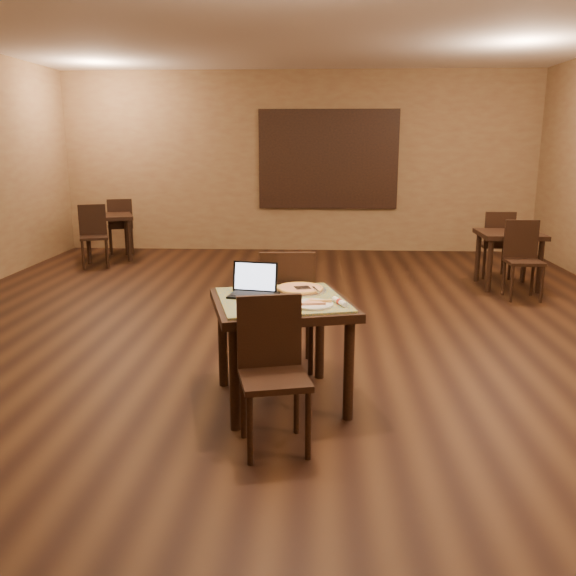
# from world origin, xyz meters

# --- Properties ---
(ground) EXTENTS (10.00, 10.00, 0.00)m
(ground) POSITION_xyz_m (0.00, 0.00, 0.00)
(ground) COLOR black
(ground) RESTS_ON ground
(wall_back) EXTENTS (8.00, 0.02, 3.00)m
(wall_back) POSITION_xyz_m (0.00, 5.00, 1.50)
(wall_back) COLOR olive
(wall_back) RESTS_ON ground
(mural) EXTENTS (2.34, 0.05, 1.64)m
(mural) POSITION_xyz_m (0.50, 4.96, 1.55)
(mural) COLOR #276490
(mural) RESTS_ON wall_back
(tiled_table) EXTENTS (1.12, 1.12, 0.76)m
(tiled_table) POSITION_xyz_m (0.11, -1.43, 0.66)
(tiled_table) COLOR black
(tiled_table) RESTS_ON ground
(chair_main_near) EXTENTS (0.48, 0.48, 0.92)m
(chair_main_near) POSITION_xyz_m (0.09, -2.05, 0.52)
(chair_main_near) COLOR black
(chair_main_near) RESTS_ON ground
(chair_main_far) EXTENTS (0.47, 0.47, 1.00)m
(chair_main_far) POSITION_xyz_m (0.11, -0.82, 0.57)
(chair_main_far) COLOR black
(chair_main_far) RESTS_ON ground
(laptop) EXTENTS (0.37, 0.31, 0.22)m
(laptop) POSITION_xyz_m (-0.09, -1.33, 0.82)
(laptop) COLOR black
(laptop) RESTS_ON tiled_table
(plate) EXTENTS (0.27, 0.27, 0.02)m
(plate) POSITION_xyz_m (0.33, -1.61, 0.77)
(plate) COLOR white
(plate) RESTS_ON tiled_table
(pizza_slice) EXTENTS (0.21, 0.21, 0.02)m
(pizza_slice) POSITION_xyz_m (0.33, -1.61, 0.79)
(pizza_slice) COLOR beige
(pizza_slice) RESTS_ON plate
(pizza_pan) EXTENTS (0.39, 0.39, 0.01)m
(pizza_pan) POSITION_xyz_m (0.23, -1.19, 0.77)
(pizza_pan) COLOR silver
(pizza_pan) RESTS_ON tiled_table
(pizza_whole) EXTENTS (0.34, 0.34, 0.02)m
(pizza_whole) POSITION_xyz_m (0.23, -1.19, 0.78)
(pizza_whole) COLOR beige
(pizza_whole) RESTS_ON pizza_pan
(spatula) EXTENTS (0.18, 0.28, 0.01)m
(spatula) POSITION_xyz_m (0.25, -1.21, 0.79)
(spatula) COLOR silver
(spatula) RESTS_ON pizza_whole
(napkin_roll) EXTENTS (0.10, 0.17, 0.04)m
(napkin_roll) POSITION_xyz_m (0.51, -1.57, 0.78)
(napkin_roll) COLOR white
(napkin_roll) RESTS_ON tiled_table
(other_table_a) EXTENTS (0.77, 0.77, 0.71)m
(other_table_a) POSITION_xyz_m (2.79, 2.31, 0.59)
(other_table_a) COLOR black
(other_table_a) RESTS_ON ground
(other_table_a_chair_near) EXTENTS (0.40, 0.40, 0.92)m
(other_table_a_chair_near) POSITION_xyz_m (2.79, 1.77, 0.52)
(other_table_a_chair_near) COLOR black
(other_table_a_chair_near) RESTS_ON ground
(other_table_a_chair_far) EXTENTS (0.40, 0.40, 0.92)m
(other_table_a_chair_far) POSITION_xyz_m (2.79, 2.85, 0.52)
(other_table_a_chair_far) COLOR black
(other_table_a_chair_far) RESTS_ON ground
(other_table_b) EXTENTS (0.98, 0.98, 0.71)m
(other_table_b) POSITION_xyz_m (-3.00, 3.95, 0.59)
(other_table_b) COLOR black
(other_table_b) RESTS_ON ground
(other_table_b_chair_near) EXTENTS (0.52, 0.52, 0.92)m
(other_table_b_chair_near) POSITION_xyz_m (-3.03, 3.40, 0.52)
(other_table_b_chair_near) COLOR black
(other_table_b_chair_near) RESTS_ON ground
(other_table_b_chair_far) EXTENTS (0.52, 0.52, 0.92)m
(other_table_b_chair_far) POSITION_xyz_m (-2.97, 4.49, 0.52)
(other_table_b_chair_far) COLOR black
(other_table_b_chair_far) RESTS_ON ground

